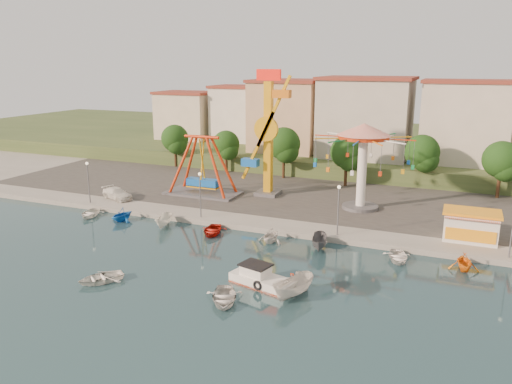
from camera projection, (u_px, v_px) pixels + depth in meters
The scene contains 36 objects.
ground at pixel (210, 276), 43.12m from camera, with size 200.00×200.00×0.00m, color #152E3B.
quay_deck at pixel (356, 155), 98.45m from camera, with size 200.00×100.00×0.60m, color #9E998E.
asphalt_pad at pixel (310, 190), 69.78m from camera, with size 90.00×28.00×0.01m, color #4C4944.
hill_terrace at pixel (362, 145), 102.62m from camera, with size 200.00×60.00×3.00m, color #384C26.
pirate_ship_ride at pixel (202, 167), 66.75m from camera, with size 10.00×5.00×8.00m.
kamikaze_tower at pixel (269, 137), 64.95m from camera, with size 4.98×3.10×16.50m.
wave_swinger at pixel (363, 147), 59.11m from camera, with size 11.60×11.60×10.40m.
booth_left at pixel (471, 225), 49.63m from camera, with size 5.40×3.78×3.08m.
lamp_post_0 at pixel (89, 184), 62.89m from camera, with size 0.14×0.14×5.00m, color #59595E.
lamp_post_1 at pixel (200, 196), 56.94m from camera, with size 0.14×0.14×5.00m, color #59595E.
lamp_post_2 at pixel (338, 212), 50.98m from camera, with size 0.14×0.14×5.00m, color #59595E.
lamp_post_3 at pixel (512, 231), 45.03m from camera, with size 0.14×0.14×5.00m, color #59595E.
tree_0 at pixel (175, 138), 84.46m from camera, with size 4.60×4.60×7.19m.
tree_1 at pixel (226, 144), 80.16m from camera, with size 4.35×4.35×6.80m.
tree_2 at pixel (284, 144), 75.87m from camera, with size 5.02×5.02×7.85m.
tree_3 at pixel (347, 152), 70.95m from camera, with size 4.68×4.68×7.32m.
tree_4 at pixel (422, 152), 69.85m from camera, with size 4.86×4.86×7.60m.
tree_5 at pixel (502, 160), 64.52m from camera, with size 4.83×4.83×7.54m.
building_0 at pixel (166, 112), 94.46m from camera, with size 9.26×9.53×11.87m, color beige.
building_1 at pixel (235, 120), 95.14m from camera, with size 12.33×9.01×8.63m, color silver.
building_2 at pixel (302, 116), 90.44m from camera, with size 11.95×9.28×11.23m, color tan.
building_3 at pixel (376, 127), 82.74m from camera, with size 12.59×10.50×9.20m, color beige.
building_4 at pixel (464, 128), 80.77m from camera, with size 10.75×9.23×9.24m, color beige.
cabin_motorboat at pixel (261, 280), 41.12m from camera, with size 5.88×3.40×1.95m.
rowboat_a at pixel (224, 297), 38.27m from camera, with size 2.85×4.00×0.83m, color silver.
rowboat_b at pixel (101, 278), 41.82m from camera, with size 2.69×3.77×0.78m, color white.
skiff at pixel (294, 288), 38.81m from camera, with size 1.70×4.52×1.75m, color silver.
van at pixel (117, 193), 65.15m from camera, with size 2.01×4.94×1.43m, color white.
moored_boat_0 at pixel (90, 213), 59.73m from camera, with size 2.66×3.72×0.77m, color white.
moored_boat_1 at pixel (122, 214), 57.88m from camera, with size 2.65×3.07×1.62m, color blue.
moored_boat_2 at pixel (164, 221), 55.76m from camera, with size 1.37×3.65×1.41m, color silver.
moored_boat_3 at pixel (212, 230), 53.59m from camera, with size 2.76×3.86×0.80m, color #AB170D.
moored_boat_4 at pixel (271, 235), 50.99m from camera, with size 2.55×2.95×1.56m, color silver.
moored_boat_5 at pixel (320, 242), 49.07m from camera, with size 1.45×3.87×1.49m, color #525257.
moored_boat_6 at pixel (398, 257), 46.38m from camera, with size 2.57×3.60×0.75m, color white.
moored_boat_7 at pixel (464, 262), 44.16m from camera, with size 2.58×2.99×1.58m, color orange.
Camera 1 is at (19.01, -35.33, 17.84)m, focal length 35.00 mm.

